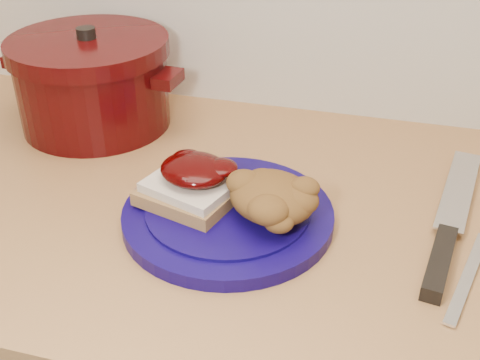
% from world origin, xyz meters
% --- Properties ---
extents(plate, '(0.34, 0.34, 0.02)m').
position_xyz_m(plate, '(-0.01, 1.45, 0.91)').
color(plate, '#0D0548').
rests_on(plate, wood_countertop).
extents(sandwich, '(0.13, 0.12, 0.06)m').
position_xyz_m(sandwich, '(-0.06, 1.46, 0.95)').
color(sandwich, olive).
rests_on(sandwich, plate).
extents(stuffing_mound, '(0.13, 0.12, 0.05)m').
position_xyz_m(stuffing_mound, '(0.04, 1.45, 0.95)').
color(stuffing_mound, brown).
rests_on(stuffing_mound, plate).
extents(chef_knife, '(0.08, 0.33, 0.02)m').
position_xyz_m(chef_knife, '(0.25, 1.47, 0.91)').
color(chef_knife, black).
rests_on(chef_knife, wood_countertop).
extents(butter_knife, '(0.06, 0.17, 0.00)m').
position_xyz_m(butter_knife, '(0.27, 1.42, 0.90)').
color(butter_knife, silver).
rests_on(butter_knife, wood_countertop).
extents(dutch_oven, '(0.29, 0.26, 0.16)m').
position_xyz_m(dutch_oven, '(-0.29, 1.66, 0.97)').
color(dutch_oven, '#340505').
rests_on(dutch_oven, wood_countertop).
extents(pepper_grinder, '(0.06, 0.06, 0.14)m').
position_xyz_m(pepper_grinder, '(-0.31, 1.69, 0.97)').
color(pepper_grinder, black).
rests_on(pepper_grinder, wood_countertop).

